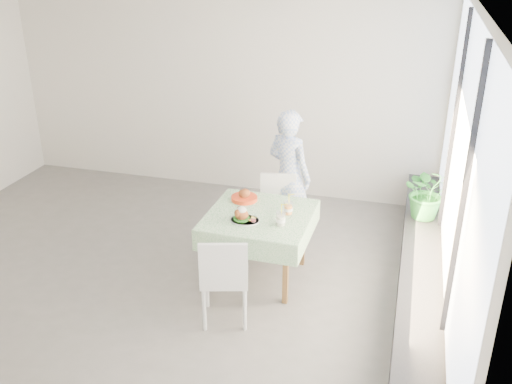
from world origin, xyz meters
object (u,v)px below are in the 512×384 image
(main_dish, at_px, (243,216))
(juice_cup_orange, at_px, (288,208))
(chair_far, at_px, (278,227))
(chair_near, at_px, (225,294))
(potted_plant, at_px, (428,192))
(cafe_table, at_px, (259,238))
(diner, at_px, (289,176))

(main_dish, xyz_separation_m, juice_cup_orange, (0.39, 0.27, 0.01))
(chair_far, distance_m, chair_near, 1.46)
(potted_plant, bearing_deg, chair_far, -171.61)
(cafe_table, height_order, chair_near, chair_near)
(chair_near, bearing_deg, diner, 83.44)
(diner, bearing_deg, cafe_table, 109.88)
(main_dish, height_order, potted_plant, potted_plant)
(juice_cup_orange, bearing_deg, cafe_table, -163.71)
(chair_far, height_order, main_dish, main_dish)
(chair_near, relative_size, juice_cup_orange, 3.41)
(chair_far, distance_m, juice_cup_orange, 0.82)
(cafe_table, relative_size, chair_near, 1.17)
(chair_near, xyz_separation_m, potted_plant, (1.75, 1.69, 0.52))
(diner, xyz_separation_m, juice_cup_orange, (0.19, -0.88, 0.01))
(chair_far, height_order, diner, diner)
(diner, bearing_deg, chair_far, 105.14)
(diner, height_order, juice_cup_orange, diner)
(chair_near, height_order, potted_plant, potted_plant)
(main_dish, bearing_deg, chair_far, 79.96)
(cafe_table, xyz_separation_m, chair_far, (0.04, 0.66, -0.19))
(chair_far, height_order, potted_plant, potted_plant)
(chair_near, distance_m, potted_plant, 2.49)
(potted_plant, bearing_deg, diner, 177.57)
(cafe_table, bearing_deg, potted_plant, 28.59)
(juice_cup_orange, bearing_deg, main_dish, -145.15)
(cafe_table, relative_size, chair_far, 1.23)
(cafe_table, bearing_deg, chair_far, 86.84)
(cafe_table, bearing_deg, diner, 84.63)
(chair_far, distance_m, main_dish, 1.01)
(cafe_table, distance_m, juice_cup_orange, 0.45)
(diner, height_order, potted_plant, diner)
(chair_near, bearing_deg, main_dish, 90.25)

